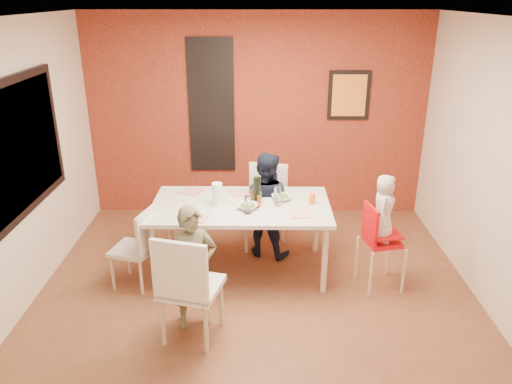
{
  "coord_description": "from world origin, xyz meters",
  "views": [
    {
      "loc": [
        0.03,
        -4.3,
        2.89
      ],
      "look_at": [
        0.0,
        0.3,
        1.05
      ],
      "focal_mm": 35.0,
      "sensor_mm": 36.0,
      "label": 1
    }
  ],
  "objects_px": {
    "dining_table": "(241,210)",
    "high_chair": "(379,239)",
    "child_near": "(193,268)",
    "child_far": "(265,205)",
    "chair_left": "(139,244)",
    "toddler": "(384,208)",
    "wine_bottle": "(257,191)",
    "chair_far": "(266,202)",
    "paper_towel_roll": "(217,194)",
    "chair_near": "(187,284)"
  },
  "relations": [
    {
      "from": "dining_table",
      "to": "high_chair",
      "type": "bearing_deg",
      "value": -13.15
    },
    {
      "from": "high_chair",
      "to": "child_near",
      "type": "distance_m",
      "value": 1.93
    },
    {
      "from": "high_chair",
      "to": "child_far",
      "type": "height_order",
      "value": "child_far"
    },
    {
      "from": "chair_left",
      "to": "toddler",
      "type": "xyz_separation_m",
      "value": [
        2.49,
        0.0,
        0.41
      ]
    },
    {
      "from": "dining_table",
      "to": "chair_left",
      "type": "height_order",
      "value": "chair_left"
    },
    {
      "from": "high_chair",
      "to": "wine_bottle",
      "type": "bearing_deg",
      "value": 61.96
    },
    {
      "from": "chair_far",
      "to": "toddler",
      "type": "height_order",
      "value": "toddler"
    },
    {
      "from": "dining_table",
      "to": "child_near",
      "type": "bearing_deg",
      "value": -111.54
    },
    {
      "from": "dining_table",
      "to": "paper_towel_roll",
      "type": "relative_size",
      "value": 7.8
    },
    {
      "from": "child_near",
      "to": "high_chair",
      "type": "bearing_deg",
      "value": 3.52
    },
    {
      "from": "wine_bottle",
      "to": "toddler",
      "type": "bearing_deg",
      "value": -15.13
    },
    {
      "from": "chair_near",
      "to": "wine_bottle",
      "type": "relative_size",
      "value": 3.53
    },
    {
      "from": "toddler",
      "to": "paper_towel_roll",
      "type": "distance_m",
      "value": 1.72
    },
    {
      "from": "child_near",
      "to": "toddler",
      "type": "height_order",
      "value": "toddler"
    },
    {
      "from": "chair_left",
      "to": "child_far",
      "type": "distance_m",
      "value": 1.5
    },
    {
      "from": "wine_bottle",
      "to": "high_chair",
      "type": "bearing_deg",
      "value": -15.78
    },
    {
      "from": "child_near",
      "to": "toddler",
      "type": "distance_m",
      "value": 1.98
    },
    {
      "from": "dining_table",
      "to": "chair_near",
      "type": "xyz_separation_m",
      "value": [
        -0.42,
        -1.25,
        -0.14
      ]
    },
    {
      "from": "child_near",
      "to": "child_far",
      "type": "relative_size",
      "value": 0.95
    },
    {
      "from": "toddler",
      "to": "wine_bottle",
      "type": "bearing_deg",
      "value": 93.91
    },
    {
      "from": "chair_left",
      "to": "high_chair",
      "type": "height_order",
      "value": "high_chair"
    },
    {
      "from": "chair_near",
      "to": "child_near",
      "type": "xyz_separation_m",
      "value": [
        0.02,
        0.25,
        0.0
      ]
    },
    {
      "from": "chair_near",
      "to": "wine_bottle",
      "type": "distance_m",
      "value": 1.44
    },
    {
      "from": "chair_far",
      "to": "paper_towel_roll",
      "type": "xyz_separation_m",
      "value": [
        -0.53,
        -0.65,
        0.36
      ]
    },
    {
      "from": "dining_table",
      "to": "high_chair",
      "type": "relative_size",
      "value": 2.06
    },
    {
      "from": "toddler",
      "to": "chair_left",
      "type": "bearing_deg",
      "value": 109.14
    },
    {
      "from": "chair_far",
      "to": "wine_bottle",
      "type": "relative_size",
      "value": 3.37
    },
    {
      "from": "child_near",
      "to": "wine_bottle",
      "type": "relative_size",
      "value": 3.98
    },
    {
      "from": "chair_left",
      "to": "toddler",
      "type": "bearing_deg",
      "value": 105.57
    },
    {
      "from": "child_far",
      "to": "paper_towel_roll",
      "type": "height_order",
      "value": "child_far"
    },
    {
      "from": "high_chair",
      "to": "wine_bottle",
      "type": "relative_size",
      "value": 3.12
    },
    {
      "from": "chair_near",
      "to": "toddler",
      "type": "relative_size",
      "value": 1.51
    },
    {
      "from": "high_chair",
      "to": "child_far",
      "type": "bearing_deg",
      "value": 45.93
    },
    {
      "from": "chair_left",
      "to": "high_chair",
      "type": "xyz_separation_m",
      "value": [
        2.46,
        -0.01,
        0.08
      ]
    },
    {
      "from": "dining_table",
      "to": "child_far",
      "type": "bearing_deg",
      "value": 55.01
    },
    {
      "from": "dining_table",
      "to": "child_near",
      "type": "xyz_separation_m",
      "value": [
        -0.39,
        -1.0,
        -0.13
      ]
    },
    {
      "from": "high_chair",
      "to": "child_far",
      "type": "xyz_separation_m",
      "value": [
        -1.15,
        0.71,
        0.07
      ]
    },
    {
      "from": "paper_towel_roll",
      "to": "child_far",
      "type": "bearing_deg",
      "value": 37.84
    },
    {
      "from": "dining_table",
      "to": "child_far",
      "type": "xyz_separation_m",
      "value": [
        0.27,
        0.38,
        -0.1
      ]
    },
    {
      "from": "chair_near",
      "to": "toddler",
      "type": "xyz_separation_m",
      "value": [
        1.86,
        0.93,
        0.31
      ]
    },
    {
      "from": "dining_table",
      "to": "toddler",
      "type": "relative_size",
      "value": 2.74
    },
    {
      "from": "dining_table",
      "to": "chair_far",
      "type": "distance_m",
      "value": 0.71
    },
    {
      "from": "child_far",
      "to": "paper_towel_roll",
      "type": "xyz_separation_m",
      "value": [
        -0.51,
        -0.4,
        0.29
      ]
    },
    {
      "from": "dining_table",
      "to": "wine_bottle",
      "type": "xyz_separation_m",
      "value": [
        0.17,
        0.02,
        0.22
      ]
    },
    {
      "from": "chair_far",
      "to": "chair_left",
      "type": "bearing_deg",
      "value": -133.34
    },
    {
      "from": "chair_far",
      "to": "child_far",
      "type": "height_order",
      "value": "child_far"
    },
    {
      "from": "wine_bottle",
      "to": "chair_left",
      "type": "bearing_deg",
      "value": -164.13
    },
    {
      "from": "dining_table",
      "to": "high_chair",
      "type": "xyz_separation_m",
      "value": [
        1.42,
        -0.33,
        -0.16
      ]
    },
    {
      "from": "dining_table",
      "to": "wine_bottle",
      "type": "relative_size",
      "value": 6.43
    },
    {
      "from": "toddler",
      "to": "high_chair",
      "type": "bearing_deg",
      "value": 131.43
    }
  ]
}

